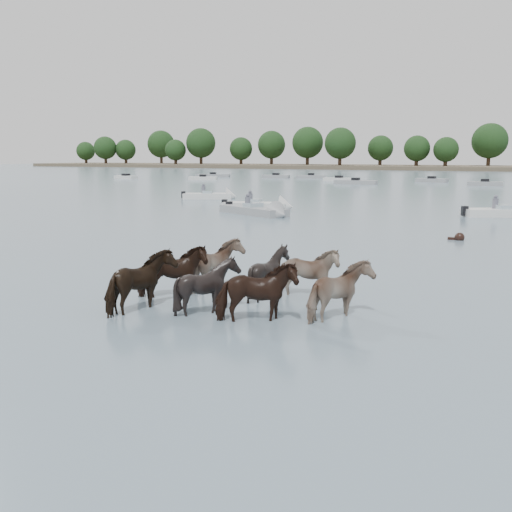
% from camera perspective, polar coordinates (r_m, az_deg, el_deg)
% --- Properties ---
extents(ground, '(400.00, 400.00, 0.00)m').
position_cam_1_polar(ground, '(14.44, -12.47, -5.15)').
color(ground, slate).
rests_on(ground, ground).
extents(shoreline, '(160.00, 30.00, 1.00)m').
position_cam_1_polar(shoreline, '(179.12, -0.03, 9.09)').
color(shoreline, '#4C4233').
rests_on(shoreline, ground).
extents(pony_herd, '(6.36, 4.79, 1.61)m').
position_cam_1_polar(pony_herd, '(14.25, -2.26, -2.54)').
color(pony_herd, black).
rests_on(pony_herd, ground).
extents(swimming_pony, '(0.72, 0.44, 0.44)m').
position_cam_1_polar(swimming_pony, '(26.90, 19.79, 1.75)').
color(swimming_pony, black).
rests_on(swimming_pony, ground).
extents(motorboat_a, '(5.19, 2.75, 1.92)m').
position_cam_1_polar(motorboat_a, '(39.94, 0.95, 5.08)').
color(motorboat_a, silver).
rests_on(motorboat_a, ground).
extents(motorboat_b, '(5.95, 4.01, 1.92)m').
position_cam_1_polar(motorboat_b, '(35.94, 0.48, 4.51)').
color(motorboat_b, gray).
rests_on(motorboat_b, ground).
extents(motorboat_f, '(4.89, 3.53, 1.92)m').
position_cam_1_polar(motorboat_f, '(49.89, -4.10, 6.06)').
color(motorboat_f, silver).
rests_on(motorboat_f, ground).
extents(distant_flotilla, '(103.90, 26.47, 0.93)m').
position_cam_1_polar(distant_flotilla, '(83.66, 20.07, 7.14)').
color(distant_flotilla, silver).
rests_on(distant_flotilla, ground).
extents(treeline, '(144.60, 20.66, 12.44)m').
position_cam_1_polar(treeline, '(178.85, 0.57, 11.11)').
color(treeline, '#382619').
rests_on(treeline, ground).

